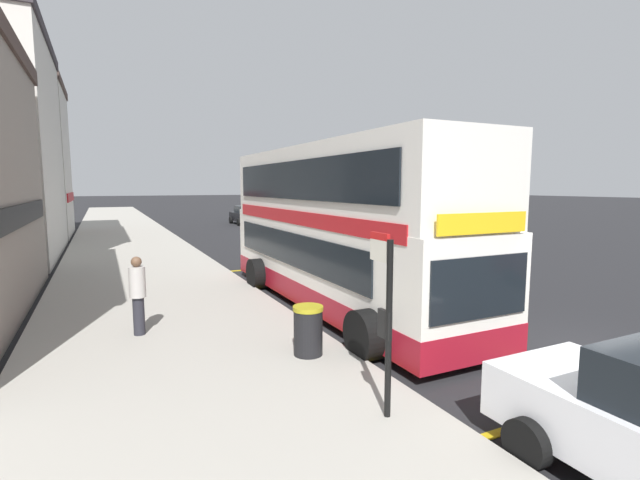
{
  "coord_description": "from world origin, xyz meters",
  "views": [
    {
      "loc": [
        -8.28,
        -5.49,
        3.35
      ],
      "look_at": [
        -2.26,
        6.96,
        1.69
      ],
      "focal_mm": 25.34,
      "sensor_mm": 36.0,
      "label": 1
    }
  ],
  "objects_px": {
    "parked_car_teal_distant": "(251,212)",
    "litter_bin": "(308,330)",
    "bus_stop_sign": "(386,309)",
    "double_decker_bus": "(337,233)",
    "parked_car_black_ahead": "(245,215)",
    "pedestrian_waiting_near_sign": "(138,292)"
  },
  "relations": [
    {
      "from": "parked_car_teal_distant",
      "to": "parked_car_black_ahead",
      "type": "height_order",
      "value": "same"
    },
    {
      "from": "bus_stop_sign",
      "to": "litter_bin",
      "type": "height_order",
      "value": "bus_stop_sign"
    },
    {
      "from": "parked_car_black_ahead",
      "to": "litter_bin",
      "type": "height_order",
      "value": "parked_car_black_ahead"
    },
    {
      "from": "parked_car_black_ahead",
      "to": "litter_bin",
      "type": "bearing_deg",
      "value": -101.86
    },
    {
      "from": "double_decker_bus",
      "to": "pedestrian_waiting_near_sign",
      "type": "bearing_deg",
      "value": -172.02
    },
    {
      "from": "litter_bin",
      "to": "parked_car_teal_distant",
      "type": "bearing_deg",
      "value": 74.56
    },
    {
      "from": "double_decker_bus",
      "to": "bus_stop_sign",
      "type": "height_order",
      "value": "double_decker_bus"
    },
    {
      "from": "bus_stop_sign",
      "to": "pedestrian_waiting_near_sign",
      "type": "height_order",
      "value": "bus_stop_sign"
    },
    {
      "from": "bus_stop_sign",
      "to": "parked_car_black_ahead",
      "type": "distance_m",
      "value": 34.26
    },
    {
      "from": "parked_car_teal_distant",
      "to": "litter_bin",
      "type": "distance_m",
      "value": 37.14
    },
    {
      "from": "bus_stop_sign",
      "to": "double_decker_bus",
      "type": "bearing_deg",
      "value": 68.2
    },
    {
      "from": "pedestrian_waiting_near_sign",
      "to": "double_decker_bus",
      "type": "bearing_deg",
      "value": 7.98
    },
    {
      "from": "parked_car_teal_distant",
      "to": "litter_bin",
      "type": "height_order",
      "value": "parked_car_teal_distant"
    },
    {
      "from": "bus_stop_sign",
      "to": "litter_bin",
      "type": "bearing_deg",
      "value": 90.9
    },
    {
      "from": "double_decker_bus",
      "to": "parked_car_black_ahead",
      "type": "bearing_deg",
      "value": 78.77
    },
    {
      "from": "double_decker_bus",
      "to": "pedestrian_waiting_near_sign",
      "type": "xyz_separation_m",
      "value": [
        -5.23,
        -0.73,
        -0.99
      ]
    },
    {
      "from": "bus_stop_sign",
      "to": "parked_car_teal_distant",
      "type": "xyz_separation_m",
      "value": [
        9.85,
        38.32,
        -0.87
      ]
    },
    {
      "from": "parked_car_teal_distant",
      "to": "parked_car_black_ahead",
      "type": "bearing_deg",
      "value": -112.81
    },
    {
      "from": "parked_car_black_ahead",
      "to": "pedestrian_waiting_near_sign",
      "type": "bearing_deg",
      "value": -108.33
    },
    {
      "from": "bus_stop_sign",
      "to": "pedestrian_waiting_near_sign",
      "type": "xyz_separation_m",
      "value": [
        -2.86,
        5.19,
        -0.59
      ]
    },
    {
      "from": "parked_car_black_ahead",
      "to": "litter_bin",
      "type": "xyz_separation_m",
      "value": [
        -7.86,
        -30.82,
        -0.18
      ]
    },
    {
      "from": "parked_car_black_ahead",
      "to": "pedestrian_waiting_near_sign",
      "type": "xyz_separation_m",
      "value": [
        -10.67,
        -28.16,
        0.27
      ]
    }
  ]
}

